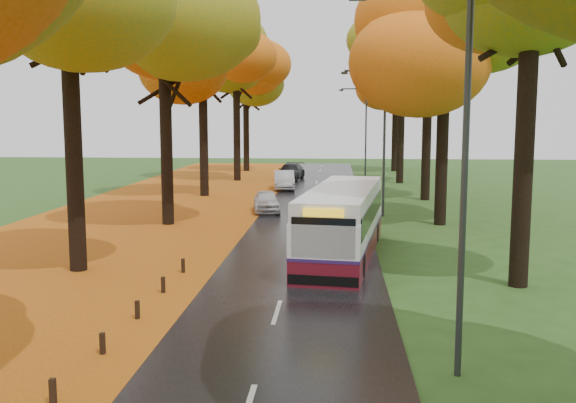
# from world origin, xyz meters

# --- Properties ---
(road) EXTENTS (6.50, 90.00, 0.04)m
(road) POSITION_xyz_m (0.00, 25.00, 0.02)
(road) COLOR black
(road) RESTS_ON ground
(centre_line) EXTENTS (0.12, 90.00, 0.01)m
(centre_line) POSITION_xyz_m (0.00, 25.00, 0.04)
(centre_line) COLOR silver
(centre_line) RESTS_ON road
(leaf_verge) EXTENTS (12.00, 90.00, 0.02)m
(leaf_verge) POSITION_xyz_m (-9.00, 25.00, 0.01)
(leaf_verge) COLOR maroon
(leaf_verge) RESTS_ON ground
(leaf_drift) EXTENTS (0.90, 90.00, 0.01)m
(leaf_drift) POSITION_xyz_m (-3.05, 25.00, 0.04)
(leaf_drift) COLOR #C17813
(leaf_drift) RESTS_ON road
(trees_left) EXTENTS (9.20, 74.00, 13.88)m
(trees_left) POSITION_xyz_m (-7.18, 27.06, 9.53)
(trees_left) COLOR black
(trees_left) RESTS_ON ground
(trees_right) EXTENTS (9.30, 74.20, 13.96)m
(trees_right) POSITION_xyz_m (7.19, 26.91, 9.69)
(trees_right) COLOR black
(trees_right) RESTS_ON ground
(streetlamp_near) EXTENTS (2.45, 0.18, 8.00)m
(streetlamp_near) POSITION_xyz_m (3.95, 8.00, 4.71)
(streetlamp_near) COLOR #333538
(streetlamp_near) RESTS_ON ground
(streetlamp_mid) EXTENTS (2.45, 0.18, 8.00)m
(streetlamp_mid) POSITION_xyz_m (3.95, 30.00, 4.71)
(streetlamp_mid) COLOR #333538
(streetlamp_mid) RESTS_ON ground
(streetlamp_far) EXTENTS (2.45, 0.18, 8.00)m
(streetlamp_far) POSITION_xyz_m (3.95, 52.00, 4.71)
(streetlamp_far) COLOR #333538
(streetlamp_far) RESTS_ON ground
(bus) EXTENTS (3.66, 10.41, 2.68)m
(bus) POSITION_xyz_m (1.89, 19.56, 1.44)
(bus) COLOR #590E1A
(bus) RESTS_ON road
(car_white) EXTENTS (1.98, 3.77, 1.22)m
(car_white) POSITION_xyz_m (-2.35, 30.98, 0.65)
(car_white) COLOR silver
(car_white) RESTS_ON road
(car_silver) EXTENTS (1.90, 4.36, 1.40)m
(car_silver) POSITION_xyz_m (-2.27, 42.63, 0.74)
(car_silver) COLOR #AEB0B7
(car_silver) RESTS_ON road
(car_dark) EXTENTS (2.53, 4.97, 1.38)m
(car_dark) POSITION_xyz_m (-2.35, 50.36, 0.73)
(car_dark) COLOR black
(car_dark) RESTS_ON road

